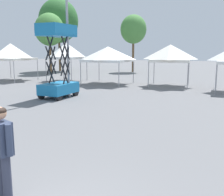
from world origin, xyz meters
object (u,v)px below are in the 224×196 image
object	(u,v)px
canopy_tent_far_right	(11,52)
canopy_tent_behind_right	(108,54)
person_foreground	(2,148)
scissor_lift	(58,76)
tree_behind_tents_right	(49,30)
tree_behind_tents_center	(58,21)
canopy_tent_center	(170,53)
canopy_tent_behind_left	(66,51)
tree_behind_tents_left	(133,29)

from	to	relation	value
canopy_tent_far_right	canopy_tent_behind_right	distance (m)	9.16
person_foreground	scissor_lift	bearing A→B (deg)	117.17
scissor_lift	tree_behind_tents_right	distance (m)	16.95
canopy_tent_far_right	tree_behind_tents_center	world-z (taller)	tree_behind_tents_center
canopy_tent_behind_right	canopy_tent_center	world-z (taller)	canopy_tent_center
canopy_tent_behind_left	tree_behind_tents_center	distance (m)	12.59
canopy_tent_behind_right	scissor_lift	xyz separation A→B (m)	(-0.37, -6.78, -1.16)
scissor_lift	person_foreground	xyz separation A→B (m)	(5.05, -9.84, -0.22)
canopy_tent_center	person_foreground	xyz separation A→B (m)	(-0.17, -17.22, -1.47)
tree_behind_tents_left	canopy_tent_behind_left	bearing A→B (deg)	-102.63
canopy_tent_behind_right	person_foreground	bearing A→B (deg)	-74.28
canopy_tent_far_right	tree_behind_tents_left	bearing A→B (deg)	60.73
canopy_tent_center	tree_behind_tents_left	bearing A→B (deg)	118.48
scissor_lift	tree_behind_tents_left	xyz separation A→B (m)	(-1.30, 19.40, 4.01)
person_foreground	tree_behind_tents_right	distance (m)	27.81
canopy_tent_far_right	tree_behind_tents_right	xyz separation A→B (m)	(-0.81, 7.38, 2.45)
canopy_tent_behind_left	canopy_tent_center	bearing A→B (deg)	-1.59
canopy_tent_center	tree_behind_tents_center	size ratio (longest dim) A/B	0.34
canopy_tent_behind_right	scissor_lift	distance (m)	6.89
canopy_tent_behind_left	tree_behind_tents_left	size ratio (longest dim) A/B	0.48
canopy_tent_behind_right	tree_behind_tents_right	bearing A→B (deg)	146.05
canopy_tent_far_right	scissor_lift	world-z (taller)	scissor_lift
canopy_tent_center	tree_behind_tents_right	size ratio (longest dim) A/B	0.46
tree_behind_tents_left	canopy_tent_behind_right	bearing A→B (deg)	-82.44
canopy_tent_center	person_foreground	size ratio (longest dim) A/B	1.77
tree_behind_tents_center	tree_behind_tents_left	world-z (taller)	tree_behind_tents_center
canopy_tent_behind_left	canopy_tent_center	xyz separation A→B (m)	(9.16, -0.26, -0.17)
canopy_tent_behind_right	tree_behind_tents_left	world-z (taller)	tree_behind_tents_left
canopy_tent_center	tree_behind_tents_left	world-z (taller)	tree_behind_tents_left
tree_behind_tents_center	tree_behind_tents_right	size ratio (longest dim) A/B	1.34
tree_behind_tents_left	canopy_tent_center	bearing A→B (deg)	-61.52
canopy_tent_behind_left	person_foreground	world-z (taller)	canopy_tent_behind_left
canopy_tent_far_right	canopy_tent_center	world-z (taller)	canopy_tent_far_right
canopy_tent_far_right	canopy_tent_behind_right	bearing A→B (deg)	4.32
canopy_tent_behind_left	canopy_tent_center	world-z (taller)	canopy_tent_behind_left
scissor_lift	tree_behind_tents_center	xyz separation A→B (m)	(-10.81, 17.47, 5.20)
canopy_tent_center	tree_behind_tents_right	xyz separation A→B (m)	(-14.79, 6.10, 2.55)
tree_behind_tents_center	person_foreground	bearing A→B (deg)	-59.85
canopy_tent_behind_right	scissor_lift	size ratio (longest dim) A/B	0.85
canopy_tent_behind_right	tree_behind_tents_center	xyz separation A→B (m)	(-11.19, 10.69, 4.04)
person_foreground	tree_behind_tents_center	xyz separation A→B (m)	(-15.87, 27.31, 5.42)
tree_behind_tents_right	tree_behind_tents_left	world-z (taller)	tree_behind_tents_left
scissor_lift	canopy_tent_center	bearing A→B (deg)	54.68
canopy_tent_far_right	person_foreground	bearing A→B (deg)	-49.09
canopy_tent_far_right	scissor_lift	bearing A→B (deg)	-34.82
canopy_tent_far_right	canopy_tent_behind_left	size ratio (longest dim) A/B	1.00
canopy_tent_behind_right	canopy_tent_center	size ratio (longest dim) A/B	1.12
canopy_tent_behind_right	person_foreground	distance (m)	17.33
scissor_lift	tree_behind_tents_right	size ratio (longest dim) A/B	0.60
scissor_lift	person_foreground	bearing A→B (deg)	-62.83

